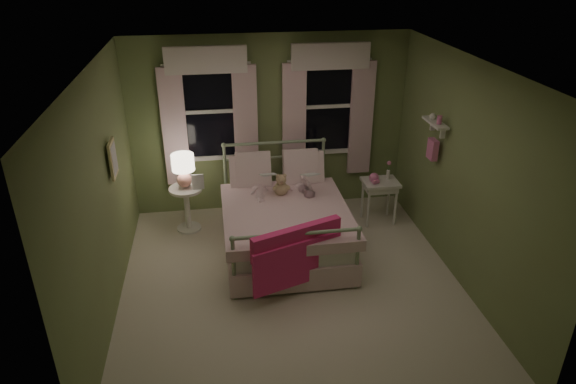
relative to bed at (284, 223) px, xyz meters
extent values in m
plane|color=silver|center=(-0.03, -0.82, -0.38)|extent=(4.20, 4.20, 0.00)
plane|color=white|center=(-0.03, -0.82, 2.22)|extent=(4.20, 4.20, 0.00)
plane|color=#789056|center=(-0.03, 1.28, 0.92)|extent=(4.00, 0.00, 4.00)
plane|color=#789056|center=(-0.03, -2.92, 0.92)|extent=(4.00, 0.00, 4.00)
plane|color=#789056|center=(-2.03, -0.82, 0.92)|extent=(0.00, 4.20, 4.20)
plane|color=#789056|center=(1.97, -0.82, 0.92)|extent=(0.00, 4.20, 4.20)
cube|color=white|center=(0.00, -0.03, 0.04)|extent=(1.44, 1.94, 0.26)
cube|color=white|center=(0.00, -0.03, -0.20)|extent=(1.54, 2.02, 0.30)
cube|color=silver|center=(0.00, -0.18, 0.22)|extent=(1.58, 1.75, 0.14)
cylinder|color=#9EB793|center=(-0.69, -0.03, -0.08)|extent=(0.04, 1.90, 0.04)
cylinder|color=#9EB793|center=(0.69, -0.03, -0.08)|extent=(0.04, 1.90, 0.04)
cylinder|color=#9EB793|center=(-0.71, 0.94, 0.19)|extent=(0.04, 0.04, 1.15)
cylinder|color=#9EB793|center=(0.71, 0.94, 0.19)|extent=(0.04, 0.04, 1.15)
sphere|color=#9EB793|center=(-0.71, 0.94, 0.77)|extent=(0.07, 0.07, 0.07)
sphere|color=#9EB793|center=(0.71, 0.94, 0.77)|extent=(0.07, 0.07, 0.07)
cylinder|color=#9EB793|center=(0.00, 0.94, 0.77)|extent=(1.42, 0.04, 0.04)
cylinder|color=#9EB793|center=(0.00, 0.94, 0.55)|extent=(1.38, 0.03, 0.03)
cylinder|color=#9EB793|center=(-0.71, -1.00, 0.02)|extent=(0.04, 0.04, 0.80)
cylinder|color=#9EB793|center=(0.71, -1.00, 0.02)|extent=(0.04, 0.04, 0.80)
sphere|color=#9EB793|center=(-0.71, -1.00, 0.42)|extent=(0.07, 0.07, 0.07)
sphere|color=#9EB793|center=(0.71, -1.00, 0.42)|extent=(0.07, 0.07, 0.07)
cylinder|color=#9EB793|center=(0.00, -1.00, 0.42)|extent=(1.42, 0.04, 0.04)
cube|color=white|center=(-0.38, 0.67, 0.42)|extent=(0.55, 0.32, 0.57)
cube|color=white|center=(0.38, 0.67, 0.42)|extent=(0.55, 0.32, 0.57)
cube|color=white|center=(-0.33, 0.67, 0.50)|extent=(0.48, 0.30, 0.51)
cube|color=white|center=(0.33, 0.67, 0.50)|extent=(0.48, 0.30, 0.51)
cube|color=#E72D72|center=(0.00, -1.00, 0.34)|extent=(1.07, 0.48, 0.32)
cube|color=#F02F7A|center=(0.00, -1.07, 0.07)|extent=(1.05, 0.41, 0.55)
imported|color=#F7D1DD|center=(-0.28, 0.42, 0.55)|extent=(0.27, 0.19, 0.72)
imported|color=#F7D1DD|center=(0.28, 0.42, 0.53)|extent=(0.39, 0.33, 0.69)
imported|color=beige|center=(-0.28, 0.17, 0.58)|extent=(0.20, 0.12, 0.26)
imported|color=beige|center=(0.28, 0.17, 0.54)|extent=(0.21, 0.14, 0.26)
sphere|color=tan|center=(0.00, 0.27, 0.37)|extent=(0.19, 0.19, 0.19)
sphere|color=tan|center=(0.00, 0.25, 0.51)|extent=(0.14, 0.14, 0.14)
sphere|color=tan|center=(-0.04, 0.25, 0.56)|extent=(0.05, 0.05, 0.05)
sphere|color=tan|center=(0.05, 0.25, 0.56)|extent=(0.05, 0.05, 0.05)
sphere|color=tan|center=(-0.08, 0.24, 0.39)|extent=(0.07, 0.07, 0.07)
sphere|color=tan|center=(0.08, 0.24, 0.39)|extent=(0.07, 0.07, 0.07)
sphere|color=#8C6B51|center=(0.00, 0.20, 0.50)|extent=(0.05, 0.05, 0.05)
cylinder|color=white|center=(-1.27, 0.70, 0.25)|extent=(0.46, 0.46, 0.04)
cylinder|color=white|center=(-1.27, 0.70, -0.06)|extent=(0.08, 0.08, 0.60)
cylinder|color=white|center=(-1.27, 0.70, -0.37)|extent=(0.34, 0.34, 0.03)
sphere|color=#EA978A|center=(-1.27, 0.70, 0.39)|extent=(0.20, 0.20, 0.20)
cylinder|color=pink|center=(-1.27, 0.70, 0.51)|extent=(0.03, 0.03, 0.12)
cylinder|color=#FFEAC6|center=(-1.27, 0.70, 0.65)|extent=(0.31, 0.31, 0.23)
imported|color=beige|center=(-1.17, 0.62, 0.27)|extent=(0.17, 0.23, 0.02)
cube|color=white|center=(1.46, 0.51, 0.25)|extent=(0.50, 0.40, 0.04)
cube|color=white|center=(1.46, 0.51, 0.18)|extent=(0.44, 0.34, 0.08)
cylinder|color=white|center=(1.26, 0.36, -0.07)|extent=(0.04, 0.04, 0.60)
cylinder|color=white|center=(1.66, 0.36, -0.07)|extent=(0.04, 0.04, 0.60)
cylinder|color=white|center=(1.26, 0.66, -0.07)|extent=(0.04, 0.04, 0.60)
cylinder|color=white|center=(1.66, 0.66, -0.07)|extent=(0.04, 0.04, 0.60)
sphere|color=pink|center=(1.36, 0.51, 0.33)|extent=(0.14, 0.14, 0.14)
cube|color=pink|center=(1.36, 0.42, 0.31)|extent=(0.11, 0.06, 0.04)
cylinder|color=white|center=(1.58, 0.56, 0.34)|extent=(0.05, 0.05, 0.14)
cylinder|color=#4C7F3F|center=(1.58, 0.56, 0.45)|extent=(0.01, 0.01, 0.12)
sphere|color=pink|center=(1.58, 0.56, 0.52)|extent=(0.06, 0.06, 0.06)
cube|color=black|center=(-0.88, 1.26, 1.17)|extent=(0.76, 0.02, 1.35)
cube|color=white|center=(-0.88, 1.24, 1.87)|extent=(0.84, 0.05, 0.06)
cube|color=white|center=(-0.88, 1.24, 0.47)|extent=(0.84, 0.05, 0.06)
cube|color=white|center=(-1.28, 1.24, 1.17)|extent=(0.06, 0.05, 1.40)
cube|color=white|center=(-0.48, 1.24, 1.17)|extent=(0.06, 0.05, 1.40)
cube|color=white|center=(-0.88, 1.24, 1.17)|extent=(0.76, 0.04, 0.05)
cube|color=white|center=(-1.38, 1.20, 0.97)|extent=(0.34, 0.06, 1.70)
cube|color=silver|center=(-0.38, 1.20, 0.97)|extent=(0.34, 0.06, 1.70)
cube|color=white|center=(-0.88, 1.18, 1.90)|extent=(1.10, 0.08, 0.36)
cylinder|color=white|center=(-0.88, 1.22, 1.84)|extent=(1.20, 0.03, 0.03)
cube|color=black|center=(0.82, 1.26, 1.17)|extent=(0.76, 0.02, 1.35)
cube|color=white|center=(0.82, 1.24, 1.87)|extent=(0.84, 0.05, 0.06)
cube|color=white|center=(0.82, 1.24, 0.47)|extent=(0.84, 0.05, 0.06)
cube|color=white|center=(0.42, 1.24, 1.17)|extent=(0.06, 0.05, 1.40)
cube|color=white|center=(1.22, 1.24, 1.17)|extent=(0.06, 0.05, 1.40)
cube|color=white|center=(0.82, 1.24, 1.17)|extent=(0.76, 0.04, 0.05)
cube|color=silver|center=(0.32, 1.20, 0.97)|extent=(0.34, 0.06, 1.70)
cube|color=silver|center=(1.32, 1.20, 0.97)|extent=(0.34, 0.06, 1.70)
cube|color=white|center=(0.82, 1.18, 1.90)|extent=(1.10, 0.08, 0.36)
cylinder|color=white|center=(0.82, 1.22, 1.84)|extent=(1.20, 0.03, 0.03)
cube|color=white|center=(1.86, -0.12, 1.32)|extent=(0.15, 0.50, 0.03)
cube|color=white|center=(1.90, -0.27, 1.24)|extent=(0.06, 0.03, 0.14)
cube|color=white|center=(1.90, 0.03, 1.24)|extent=(0.06, 0.03, 0.14)
cylinder|color=pink|center=(1.86, -0.22, 1.39)|extent=(0.06, 0.06, 0.10)
sphere|color=white|center=(1.86, -0.02, 1.37)|extent=(0.08, 0.08, 0.08)
cube|color=pink|center=(1.87, -0.12, 0.97)|extent=(0.08, 0.18, 0.26)
cube|color=beige|center=(-1.98, -0.22, 1.12)|extent=(0.03, 0.32, 0.42)
cube|color=silver|center=(-1.96, -0.22, 1.12)|extent=(0.01, 0.25, 0.34)
camera|label=1|loc=(-0.83, -5.80, 3.32)|focal=32.00mm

